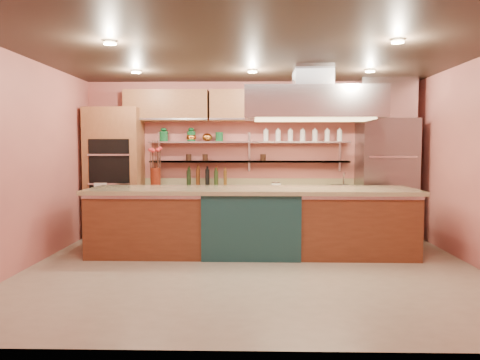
{
  "coord_description": "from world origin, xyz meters",
  "views": [
    {
      "loc": [
        -0.02,
        -6.09,
        1.61
      ],
      "look_at": [
        -0.18,
        1.0,
        1.11
      ],
      "focal_mm": 35.0,
      "sensor_mm": 36.0,
      "label": 1
    }
  ],
  "objects_px": {
    "flower_vase": "(156,177)",
    "green_canister": "(219,137)",
    "island": "(251,221)",
    "refrigerator": "(386,179)",
    "copper_kettle": "(207,137)",
    "kitchen_scale": "(276,183)"
  },
  "relations": [
    {
      "from": "island",
      "to": "flower_vase",
      "type": "distance_m",
      "value": 2.2
    },
    {
      "from": "island",
      "to": "green_canister",
      "type": "bearing_deg",
      "value": 111.74
    },
    {
      "from": "kitchen_scale",
      "to": "green_canister",
      "type": "bearing_deg",
      "value": 155.42
    },
    {
      "from": "flower_vase",
      "to": "green_canister",
      "type": "xyz_separation_m",
      "value": [
        1.12,
        0.22,
        0.71
      ]
    },
    {
      "from": "refrigerator",
      "to": "flower_vase",
      "type": "relative_size",
      "value": 6.66
    },
    {
      "from": "kitchen_scale",
      "to": "green_canister",
      "type": "xyz_separation_m",
      "value": [
        -1.02,
        0.22,
        0.82
      ]
    },
    {
      "from": "green_canister",
      "to": "island",
      "type": "bearing_deg",
      "value": -68.61
    },
    {
      "from": "green_canister",
      "to": "refrigerator",
      "type": "bearing_deg",
      "value": -4.47
    },
    {
      "from": "refrigerator",
      "to": "green_canister",
      "type": "relative_size",
      "value": 12.73
    },
    {
      "from": "kitchen_scale",
      "to": "flower_vase",
      "type": "bearing_deg",
      "value": 167.63
    },
    {
      "from": "kitchen_scale",
      "to": "copper_kettle",
      "type": "relative_size",
      "value": 0.87
    },
    {
      "from": "green_canister",
      "to": "copper_kettle",
      "type": "bearing_deg",
      "value": 180.0
    },
    {
      "from": "green_canister",
      "to": "kitchen_scale",
      "type": "bearing_deg",
      "value": -12.21
    },
    {
      "from": "refrigerator",
      "to": "flower_vase",
      "type": "distance_m",
      "value": 4.06
    },
    {
      "from": "island",
      "to": "refrigerator",
      "type": "bearing_deg",
      "value": 28.22
    },
    {
      "from": "flower_vase",
      "to": "green_canister",
      "type": "bearing_deg",
      "value": 11.09
    },
    {
      "from": "refrigerator",
      "to": "copper_kettle",
      "type": "relative_size",
      "value": 11.48
    },
    {
      "from": "refrigerator",
      "to": "island",
      "type": "bearing_deg",
      "value": -152.14
    },
    {
      "from": "refrigerator",
      "to": "green_canister",
      "type": "xyz_separation_m",
      "value": [
        -2.94,
        0.23,
        0.75
      ]
    },
    {
      "from": "refrigerator",
      "to": "copper_kettle",
      "type": "distance_m",
      "value": 3.25
    },
    {
      "from": "kitchen_scale",
      "to": "copper_kettle",
      "type": "distance_m",
      "value": 1.5
    },
    {
      "from": "island",
      "to": "flower_vase",
      "type": "xyz_separation_m",
      "value": [
        -1.7,
        1.26,
        0.59
      ]
    }
  ]
}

